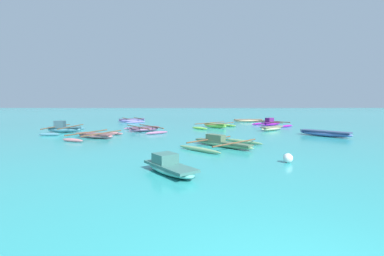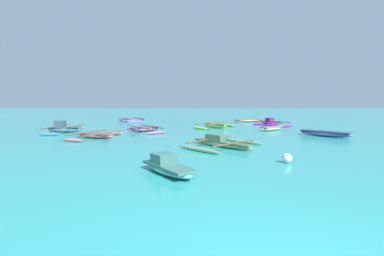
{
  "view_description": "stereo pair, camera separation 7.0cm",
  "coord_description": "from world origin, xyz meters",
  "views": [
    {
      "loc": [
        -1.41,
        -1.84,
        2.18
      ],
      "look_at": [
        -1.22,
        18.15,
        0.25
      ],
      "focal_mm": 24.0,
      "sensor_mm": 36.0,
      "label": 1
    },
    {
      "loc": [
        -1.34,
        -1.84,
        2.18
      ],
      "look_at": [
        -1.22,
        18.15,
        0.25
      ],
      "focal_mm": 24.0,
      "sensor_mm": 36.0,
      "label": 2
    }
  ],
  "objects": [
    {
      "name": "moored_boat_6",
      "position": [
        -7.36,
        14.25,
        0.17
      ],
      "size": [
        2.83,
        4.06,
        0.36
      ],
      "rotation": [
        0.0,
        0.0,
        -0.39
      ],
      "color": "#BF747A",
      "rests_on": "ground_plane"
    },
    {
      "name": "moored_boat_3",
      "position": [
        0.86,
        20.91,
        0.2
      ],
      "size": [
        4.19,
        4.08,
        0.44
      ],
      "rotation": [
        0.0,
        0.0,
        -0.82
      ],
      "color": "#90DC52",
      "rests_on": "ground_plane"
    },
    {
      "name": "moored_boat_5",
      "position": [
        5.2,
        18.58,
        0.19
      ],
      "size": [
        2.4,
        2.05,
        0.33
      ],
      "rotation": [
        0.0,
        0.0,
        0.67
      ],
      "color": "beige",
      "rests_on": "ground_plane"
    },
    {
      "name": "mooring_buoy_0",
      "position": [
        2.21,
        7.38,
        0.18
      ],
      "size": [
        0.35,
        0.35,
        0.35
      ],
      "color": "white",
      "rests_on": "ground_plane"
    },
    {
      "name": "moored_boat_4",
      "position": [
        5.45,
        27.96,
        0.19
      ],
      "size": [
        3.6,
        0.86,
        0.34
      ],
      "rotation": [
        0.0,
        0.0,
        0.06
      ],
      "color": "#DBA982",
      "rests_on": "ground_plane"
    },
    {
      "name": "moored_boat_7",
      "position": [
        -2.05,
        6.0,
        0.21
      ],
      "size": [
        1.97,
        2.28,
        0.59
      ],
      "rotation": [
        0.0,
        0.0,
        -0.93
      ],
      "color": "#51B1A4",
      "rests_on": "ground_plane"
    },
    {
      "name": "moored_boat_2",
      "position": [
        -8.09,
        27.87,
        0.22
      ],
      "size": [
        3.48,
        3.89,
        0.48
      ],
      "rotation": [
        0.0,
        0.0,
        0.5
      ],
      "color": "#7A6CB2",
      "rests_on": "ground_plane"
    },
    {
      "name": "moored_boat_9",
      "position": [
        7.56,
        14.92,
        0.21
      ],
      "size": [
        2.75,
        2.96,
        0.37
      ],
      "rotation": [
        0.0,
        0.0,
        -0.84
      ],
      "color": "#4E66AD",
      "rests_on": "ground_plane"
    },
    {
      "name": "moored_boat_10",
      "position": [
        0.19,
        10.87,
        0.19
      ],
      "size": [
        4.39,
        4.37,
        0.59
      ],
      "rotation": [
        0.0,
        0.0,
        -0.8
      ],
      "color": "#75A673",
      "rests_on": "ground_plane"
    },
    {
      "name": "moored_boat_0",
      "position": [
        -10.89,
        17.43,
        0.29
      ],
      "size": [
        2.48,
        4.34,
        0.87
      ],
      "rotation": [
        0.0,
        0.0,
        -0.01
      ],
      "color": "teal",
      "rests_on": "ground_plane"
    },
    {
      "name": "moored_boat_8",
      "position": [
        -4.93,
        18.01,
        0.19
      ],
      "size": [
        3.95,
        4.65,
        0.41
      ],
      "rotation": [
        0.0,
        0.0,
        0.6
      ],
      "color": "#985D84",
      "rests_on": "ground_plane"
    },
    {
      "name": "moored_boat_1",
      "position": [
        6.51,
        22.83,
        0.26
      ],
      "size": [
        3.64,
        3.89,
        0.79
      ],
      "rotation": [
        0.0,
        0.0,
        0.67
      ],
      "color": "purple",
      "rests_on": "ground_plane"
    }
  ]
}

